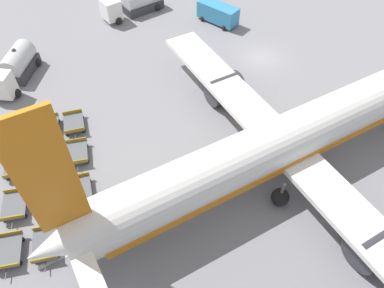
% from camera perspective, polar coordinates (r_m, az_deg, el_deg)
% --- Properties ---
extents(ground_plane, '(500.00, 500.00, 0.00)m').
position_cam_1_polar(ground_plane, '(43.48, 10.57, 12.77)').
color(ground_plane, gray).
extents(airplane, '(35.43, 42.51, 14.11)m').
position_cam_1_polar(airplane, '(30.59, 15.48, 1.16)').
color(airplane, white).
rests_on(airplane, ground_plane).
extents(fuel_tanker_primary, '(4.13, 8.22, 2.89)m').
position_cam_1_polar(fuel_tanker_primary, '(50.95, -8.65, 20.40)').
color(fuel_tanker_primary, white).
rests_on(fuel_tanker_primary, ground_plane).
extents(fuel_tanker_secondary, '(7.37, 5.83, 2.98)m').
position_cam_1_polar(fuel_tanker_secondary, '(43.16, -25.40, 10.39)').
color(fuel_tanker_secondary, white).
rests_on(fuel_tanker_secondary, ground_plane).
extents(service_van, '(5.45, 3.97, 2.28)m').
position_cam_1_polar(service_van, '(48.55, 3.97, 19.30)').
color(service_van, teal).
rests_on(service_van, ground_plane).
extents(baggage_dolly_row_near_col_a, '(3.40, 2.26, 0.92)m').
position_cam_1_polar(baggage_dolly_row_near_col_a, '(36.92, -24.75, 1.69)').
color(baggage_dolly_row_near_col_a, '#515459').
rests_on(baggage_dolly_row_near_col_a, ground_plane).
extents(baggage_dolly_row_near_col_b, '(3.39, 2.19, 0.92)m').
position_cam_1_polar(baggage_dolly_row_near_col_b, '(34.32, -25.27, -2.94)').
color(baggage_dolly_row_near_col_b, '#515459').
rests_on(baggage_dolly_row_near_col_b, ground_plane).
extents(baggage_dolly_row_near_col_c, '(3.41, 2.33, 0.92)m').
position_cam_1_polar(baggage_dolly_row_near_col_c, '(31.82, -25.43, -8.45)').
color(baggage_dolly_row_near_col_c, '#515459').
rests_on(baggage_dolly_row_near_col_c, ground_plane).
extents(baggage_dolly_row_near_col_d, '(3.41, 2.31, 0.92)m').
position_cam_1_polar(baggage_dolly_row_near_col_d, '(29.87, -26.19, -14.47)').
color(baggage_dolly_row_near_col_d, '#515459').
rests_on(baggage_dolly_row_near_col_d, ground_plane).
extents(baggage_dolly_row_mid_a_col_a, '(3.40, 2.28, 0.92)m').
position_cam_1_polar(baggage_dolly_row_mid_a_col_a, '(36.40, -21.01, 2.50)').
color(baggage_dolly_row_mid_a_col_a, '#515459').
rests_on(baggage_dolly_row_mid_a_col_a, ground_plane).
extents(baggage_dolly_row_mid_a_col_b, '(3.38, 2.14, 0.92)m').
position_cam_1_polar(baggage_dolly_row_mid_a_col_b, '(33.74, -21.22, -2.15)').
color(baggage_dolly_row_mid_a_col_b, '#515459').
rests_on(baggage_dolly_row_mid_a_col_b, ground_plane).
extents(baggage_dolly_row_mid_a_col_c, '(3.40, 2.22, 0.92)m').
position_cam_1_polar(baggage_dolly_row_mid_a_col_c, '(31.21, -20.92, -7.63)').
color(baggage_dolly_row_mid_a_col_c, '#515459').
rests_on(baggage_dolly_row_mid_a_col_c, ground_plane).
extents(baggage_dolly_row_mid_a_col_d, '(3.40, 2.26, 0.92)m').
position_cam_1_polar(baggage_dolly_row_mid_a_col_d, '(29.12, -21.41, -14.07)').
color(baggage_dolly_row_mid_a_col_d, '#515459').
rests_on(baggage_dolly_row_mid_a_col_d, ground_plane).
extents(baggage_dolly_row_mid_b_col_a, '(3.38, 2.13, 0.92)m').
position_cam_1_polar(baggage_dolly_row_mid_b_col_a, '(35.97, -17.56, 3.06)').
color(baggage_dolly_row_mid_b_col_a, '#515459').
rests_on(baggage_dolly_row_mid_b_col_a, ground_plane).
extents(baggage_dolly_row_mid_b_col_b, '(3.40, 2.28, 0.92)m').
position_cam_1_polar(baggage_dolly_row_mid_b_col_b, '(33.37, -17.11, -1.29)').
color(baggage_dolly_row_mid_b_col_b, '#515459').
rests_on(baggage_dolly_row_mid_b_col_b, ground_plane).
extents(baggage_dolly_row_mid_b_col_c, '(3.38, 2.14, 0.92)m').
position_cam_1_polar(baggage_dolly_row_mid_b_col_c, '(30.87, -16.71, -6.72)').
color(baggage_dolly_row_mid_b_col_c, '#515459').
rests_on(baggage_dolly_row_mid_b_col_c, ground_plane).
extents(baggage_dolly_row_mid_b_col_d, '(3.40, 2.30, 0.92)m').
position_cam_1_polar(baggage_dolly_row_mid_b_col_d, '(28.73, -16.44, -12.99)').
color(baggage_dolly_row_mid_b_col_d, '#515459').
rests_on(baggage_dolly_row_mid_b_col_d, ground_plane).
extents(stand_guidance_stripe, '(2.19, 23.99, 0.01)m').
position_cam_1_polar(stand_guidance_stripe, '(29.85, -0.20, -7.88)').
color(stand_guidance_stripe, white).
rests_on(stand_guidance_stripe, ground_plane).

